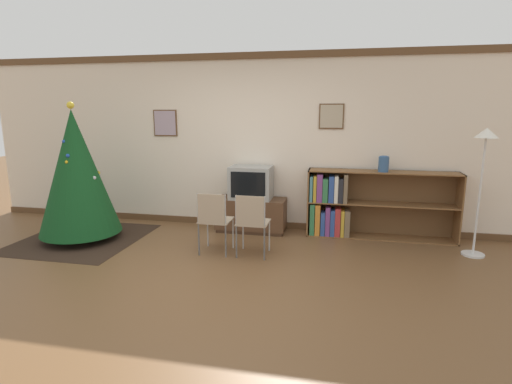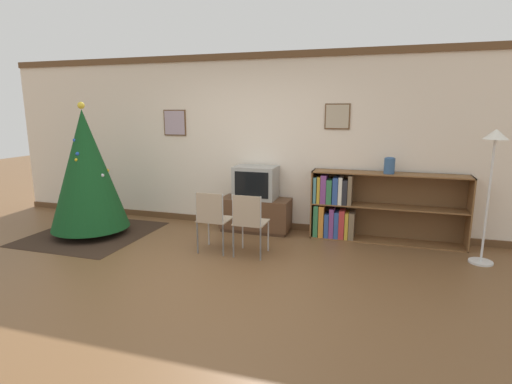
# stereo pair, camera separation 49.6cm
# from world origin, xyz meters

# --- Properties ---
(ground_plane) EXTENTS (24.00, 24.00, 0.00)m
(ground_plane) POSITION_xyz_m (0.00, 0.00, 0.00)
(ground_plane) COLOR brown
(wall_back) EXTENTS (8.98, 0.11, 2.70)m
(wall_back) POSITION_xyz_m (-0.00, 2.19, 1.35)
(wall_back) COLOR silver
(wall_back) RESTS_ON ground_plane
(area_rug) EXTENTS (1.66, 1.76, 0.01)m
(area_rug) POSITION_xyz_m (-2.22, 1.00, 0.00)
(area_rug) COLOR #332319
(area_rug) RESTS_ON ground_plane
(christmas_tree) EXTENTS (1.13, 1.13, 1.96)m
(christmas_tree) POSITION_xyz_m (-2.22, 1.00, 0.98)
(christmas_tree) COLOR maroon
(christmas_tree) RESTS_ON area_rug
(tv_console) EXTENTS (1.06, 0.45, 0.52)m
(tv_console) POSITION_xyz_m (0.11, 1.90, 0.26)
(tv_console) COLOR #412A1A
(tv_console) RESTS_ON ground_plane
(television) EXTENTS (0.63, 0.44, 0.50)m
(television) POSITION_xyz_m (0.11, 1.90, 0.77)
(television) COLOR #9E9E99
(television) RESTS_ON tv_console
(folding_chair_left) EXTENTS (0.40, 0.40, 0.82)m
(folding_chair_left) POSITION_xyz_m (-0.14, 0.81, 0.47)
(folding_chair_left) COLOR tan
(folding_chair_left) RESTS_ON ground_plane
(folding_chair_right) EXTENTS (0.40, 0.40, 0.82)m
(folding_chair_right) POSITION_xyz_m (0.37, 0.81, 0.47)
(folding_chair_right) COLOR tan
(folding_chair_right) RESTS_ON ground_plane
(bookshelf) EXTENTS (2.12, 0.36, 0.99)m
(bookshelf) POSITION_xyz_m (1.63, 1.95, 0.47)
(bookshelf) COLOR brown
(bookshelf) RESTS_ON ground_plane
(vase) EXTENTS (0.15, 0.15, 0.23)m
(vase) POSITION_xyz_m (2.03, 1.91, 1.11)
(vase) COLOR #335684
(vase) RESTS_ON bookshelf
(standing_lamp) EXTENTS (0.28, 0.28, 1.64)m
(standing_lamp) POSITION_xyz_m (3.17, 1.44, 1.26)
(standing_lamp) COLOR silver
(standing_lamp) RESTS_ON ground_plane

